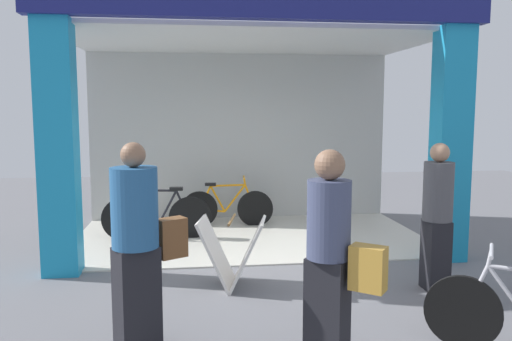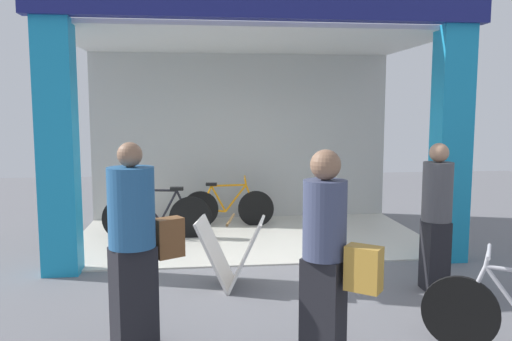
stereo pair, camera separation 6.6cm
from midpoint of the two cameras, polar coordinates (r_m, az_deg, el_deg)
name	(u,v)px [view 2 (the right image)]	position (r m, az deg, el deg)	size (l,w,h in m)	color
ground_plane	(263,266)	(6.70, 1.05, -10.59)	(18.78, 18.78, 0.00)	slate
shop_facade	(250,104)	(7.90, -0.39, 7.37)	(5.59, 3.35, 3.92)	beige
bicycle_inside_0	(228,207)	(8.81, -2.93, -4.06)	(1.57, 0.43, 0.86)	black
bicycle_inside_1	(158,216)	(8.08, -10.68, -4.98)	(1.69, 0.46, 0.93)	black
sandwich_board_sign	(231,253)	(5.84, -2.51, -9.16)	(0.84, 0.70, 0.80)	silver
pedestrian_0	(436,216)	(5.99, 19.76, -4.78)	(0.33, 0.33, 1.64)	black
pedestrian_1	(135,243)	(4.33, -12.93, -7.90)	(0.68, 0.54, 1.74)	black
pedestrian_2	(327,260)	(3.91, 8.41, -9.88)	(0.62, 0.55, 1.71)	black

